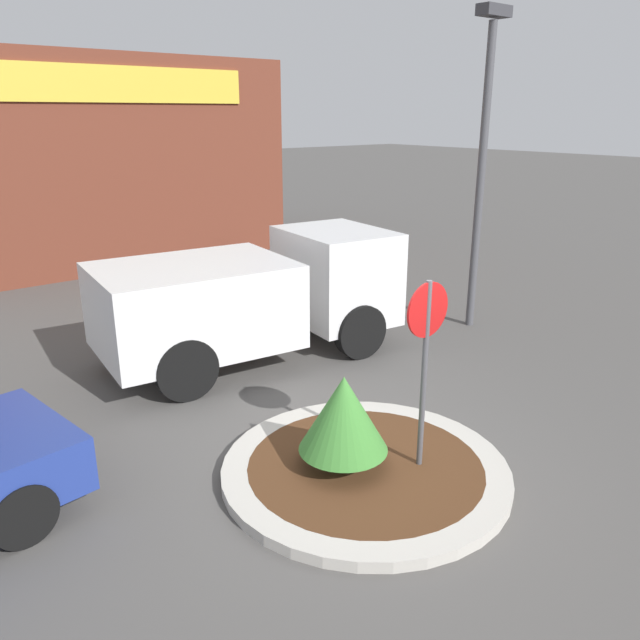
# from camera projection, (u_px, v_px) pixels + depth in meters

# --- Properties ---
(ground_plane) EXTENTS (120.00, 120.00, 0.00)m
(ground_plane) POSITION_uv_depth(u_px,v_px,m) (365.00, 474.00, 7.66)
(ground_plane) COLOR #514F4C
(traffic_island) EXTENTS (3.51, 3.51, 0.14)m
(traffic_island) POSITION_uv_depth(u_px,v_px,m) (365.00, 469.00, 7.64)
(traffic_island) COLOR #BCB7AD
(traffic_island) RESTS_ON ground_plane
(stop_sign) EXTENTS (0.65, 0.07, 2.45)m
(stop_sign) POSITION_uv_depth(u_px,v_px,m) (426.00, 346.00, 7.15)
(stop_sign) COLOR #4C4C51
(stop_sign) RESTS_ON ground_plane
(island_shrub) EXTENTS (1.08, 1.08, 1.18)m
(island_shrub) POSITION_uv_depth(u_px,v_px,m) (344.00, 413.00, 7.37)
(island_shrub) COLOR brown
(island_shrub) RESTS_ON traffic_island
(utility_truck) EXTENTS (5.49, 2.83, 2.15)m
(utility_truck) POSITION_uv_depth(u_px,v_px,m) (253.00, 295.00, 10.98)
(utility_truck) COLOR white
(utility_truck) RESTS_ON ground_plane
(storefront_building) EXTENTS (10.26, 6.07, 5.72)m
(storefront_building) POSITION_uv_depth(u_px,v_px,m) (86.00, 160.00, 18.83)
(storefront_building) COLOR brown
(storefront_building) RESTS_ON ground_plane
(light_pole) EXTENTS (0.70, 0.30, 6.06)m
(light_pole) POSITION_uv_depth(u_px,v_px,m) (483.00, 148.00, 11.93)
(light_pole) COLOR #4C4C51
(light_pole) RESTS_ON ground_plane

